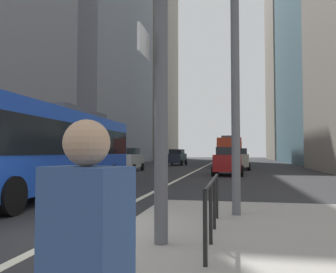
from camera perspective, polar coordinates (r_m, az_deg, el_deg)
ground_plane at (r=26.60m, az=3.91°, el=-6.04°), size 160.00×160.00×0.00m
lane_centre_line at (r=36.54m, az=5.78°, el=-5.09°), size 0.20×80.00×0.01m
office_tower_left_mid at (r=53.43m, az=-11.45°, el=16.93°), size 10.29×25.36×38.83m
office_tower_left_far at (r=80.33m, az=-3.69°, el=14.69°), size 11.20×22.48×50.93m
office_tower_right_mid at (r=57.13m, az=25.20°, el=16.38°), size 12.27×25.55×39.89m
office_tower_right_far at (r=81.92m, az=20.70°, el=15.89°), size 12.24×17.64×54.69m
city_bus_blue_oncoming at (r=13.56m, az=-19.29°, el=-1.46°), size 2.89×12.24×3.40m
city_bus_red_receding at (r=41.56m, az=10.27°, el=-2.23°), size 2.81×11.65×3.40m
city_bus_red_distant at (r=59.87m, az=9.69°, el=-2.33°), size 2.81×11.32×3.40m
car_oncoming_mid at (r=29.09m, az=-6.66°, el=-3.78°), size 2.18×4.45×1.94m
car_receding_near at (r=24.40m, az=9.93°, el=-4.00°), size 2.18×4.20×1.94m
car_receding_far at (r=32.45m, az=11.56°, el=-3.62°), size 2.11×4.58×1.94m
car_oncoming_far at (r=42.52m, az=1.44°, el=-3.42°), size 2.16×4.61×1.94m
traffic_signal_gantry at (r=6.80m, az=-20.23°, el=19.34°), size 6.40×0.65×6.00m
bollard_left at (r=3.57m, az=-18.15°, el=-17.88°), size 0.20×0.20×0.91m
pedestrian_railing at (r=6.12m, az=7.38°, el=-9.69°), size 0.06×3.29×0.98m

